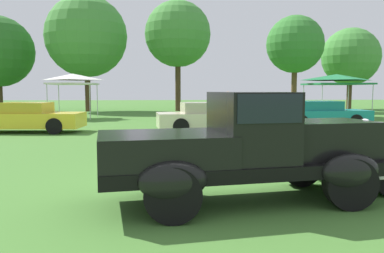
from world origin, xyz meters
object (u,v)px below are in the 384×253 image
(feature_pickup_truck, at_px, (246,146))
(show_car_yellow, at_px, (29,118))
(show_car_teal, at_px, (320,114))
(show_car_cream, at_px, (208,118))
(canopy_tent_left_field, at_px, (73,78))
(spectator_between_cars, at_px, (228,119))
(canopy_tent_center_field, at_px, (337,79))

(feature_pickup_truck, height_order, show_car_yellow, feature_pickup_truck)
(feature_pickup_truck, bearing_deg, show_car_teal, 63.00)
(show_car_cream, xyz_separation_m, show_car_teal, (5.42, 1.68, 0.00))
(show_car_teal, xyz_separation_m, canopy_tent_left_field, (-12.75, 6.38, 1.82))
(show_car_yellow, height_order, canopy_tent_left_field, canopy_tent_left_field)
(spectator_between_cars, bearing_deg, canopy_tent_center_field, 54.98)
(feature_pickup_truck, distance_m, show_car_yellow, 12.38)
(show_car_teal, distance_m, canopy_tent_left_field, 14.37)
(canopy_tent_center_field, bearing_deg, show_car_cream, -138.97)
(feature_pickup_truck, relative_size, show_car_teal, 1.04)
(feature_pickup_truck, bearing_deg, canopy_tent_left_field, 110.82)
(canopy_tent_left_field, relative_size, canopy_tent_center_field, 0.80)
(feature_pickup_truck, xyz_separation_m, canopy_tent_left_field, (-6.84, 17.98, 1.55))
(show_car_yellow, bearing_deg, canopy_tent_left_field, 89.98)
(feature_pickup_truck, height_order, canopy_tent_left_field, canopy_tent_left_field)
(spectator_between_cars, distance_m, canopy_tent_center_field, 15.46)
(canopy_tent_center_field, bearing_deg, feature_pickup_truck, -117.95)
(feature_pickup_truck, relative_size, show_car_yellow, 1.07)
(spectator_between_cars, xyz_separation_m, canopy_tent_center_field, (8.83, 12.60, 1.51))
(show_car_cream, relative_size, canopy_tent_left_field, 1.61)
(show_car_cream, height_order, spectator_between_cars, spectator_between_cars)
(show_car_yellow, bearing_deg, show_car_teal, 5.72)
(show_car_cream, xyz_separation_m, canopy_tent_center_field, (8.86, 7.71, 1.82))
(show_car_yellow, height_order, show_car_cream, same)
(spectator_between_cars, height_order, canopy_tent_left_field, canopy_tent_left_field)
(show_car_teal, xyz_separation_m, spectator_between_cars, (-5.39, -6.58, 0.31))
(feature_pickup_truck, relative_size, spectator_between_cars, 2.71)
(spectator_between_cars, bearing_deg, canopy_tent_left_field, 119.59)
(spectator_between_cars, bearing_deg, show_car_teal, 50.67)
(feature_pickup_truck, xyz_separation_m, show_car_teal, (5.91, 11.60, -0.27))
(show_car_yellow, distance_m, show_car_cream, 7.34)
(feature_pickup_truck, bearing_deg, spectator_between_cars, 84.09)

